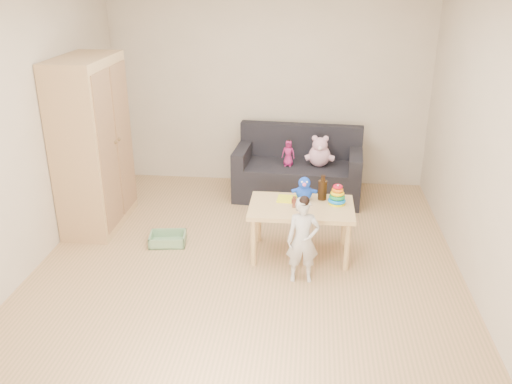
# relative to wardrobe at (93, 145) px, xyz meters

# --- Properties ---
(room) EXTENTS (4.50, 4.50, 4.50)m
(room) POSITION_rel_wardrobe_xyz_m (1.74, -0.74, 0.39)
(room) COLOR tan
(room) RESTS_ON ground
(wardrobe) EXTENTS (0.51, 1.01, 1.82)m
(wardrobe) POSITION_rel_wardrobe_xyz_m (0.00, 0.00, 0.00)
(wardrobe) COLOR tan
(wardrobe) RESTS_ON ground
(sofa) EXTENTS (1.57, 0.86, 0.43)m
(sofa) POSITION_rel_wardrobe_xyz_m (2.15, 0.97, -0.70)
(sofa) COLOR black
(sofa) RESTS_ON ground
(play_table) EXTENTS (1.00, 0.64, 0.53)m
(play_table) POSITION_rel_wardrobe_xyz_m (2.23, -0.49, -0.65)
(play_table) COLOR tan
(play_table) RESTS_ON ground
(storage_bin) EXTENTS (0.40, 0.32, 0.11)m
(storage_bin) POSITION_rel_wardrobe_xyz_m (0.86, -0.42, -0.86)
(storage_bin) COLOR gray
(storage_bin) RESTS_ON ground
(toddler) EXTENTS (0.31, 0.22, 0.78)m
(toddler) POSITION_rel_wardrobe_xyz_m (2.25, -0.97, -0.52)
(toddler) COLOR beige
(toddler) RESTS_ON ground
(pink_bear) EXTENTS (0.32, 0.28, 0.32)m
(pink_bear) POSITION_rel_wardrobe_xyz_m (2.40, 0.93, -0.32)
(pink_bear) COLOR #DCA2BE
(pink_bear) RESTS_ON sofa
(doll) EXTENTS (0.17, 0.13, 0.31)m
(doll) POSITION_rel_wardrobe_xyz_m (2.03, 0.90, -0.33)
(doll) COLOR #AD2067
(doll) RESTS_ON sofa
(ring_stacker) EXTENTS (0.17, 0.17, 0.20)m
(ring_stacker) POSITION_rel_wardrobe_xyz_m (2.56, -0.42, -0.31)
(ring_stacker) COLOR #FFF80D
(ring_stacker) RESTS_ON play_table
(brown_bottle) EXTENTS (0.09, 0.09, 0.25)m
(brown_bottle) POSITION_rel_wardrobe_xyz_m (2.42, -0.31, -0.28)
(brown_bottle) COLOR black
(brown_bottle) RESTS_ON play_table
(blue_plush) EXTENTS (0.23, 0.19, 0.24)m
(blue_plush) POSITION_rel_wardrobe_xyz_m (2.24, -0.35, -0.26)
(blue_plush) COLOR blue
(blue_plush) RESTS_ON play_table
(wooden_figure) EXTENTS (0.05, 0.05, 0.12)m
(wooden_figure) POSITION_rel_wardrobe_xyz_m (2.16, -0.54, -0.32)
(wooden_figure) COLOR brown
(wooden_figure) RESTS_ON play_table
(yellow_book) EXTENTS (0.20, 0.20, 0.01)m
(yellow_book) POSITION_rel_wardrobe_xyz_m (2.08, -0.36, -0.38)
(yellow_book) COLOR #F9FA1A
(yellow_book) RESTS_ON play_table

